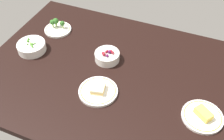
# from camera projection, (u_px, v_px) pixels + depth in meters

# --- Properties ---
(dining_table) EXTENTS (1.48, 1.09, 0.04)m
(dining_table) POSITION_uv_depth(u_px,v_px,m) (112.00, 75.00, 1.57)
(dining_table) COLOR black
(dining_table) RESTS_ON ground
(plate_broccoli) EXTENTS (0.18, 0.18, 0.08)m
(plate_broccoli) POSITION_uv_depth(u_px,v_px,m) (58.00, 28.00, 1.83)
(plate_broccoli) COLOR white
(plate_broccoli) RESTS_ON dining_table
(plate_cheese) EXTENTS (0.20, 0.20, 0.05)m
(plate_cheese) POSITION_uv_depth(u_px,v_px,m) (203.00, 116.00, 1.33)
(plate_cheese) COLOR white
(plate_cheese) RESTS_ON dining_table
(bowl_peas) EXTENTS (0.17, 0.17, 0.07)m
(bowl_peas) POSITION_uv_depth(u_px,v_px,m) (32.00, 47.00, 1.67)
(bowl_peas) COLOR white
(bowl_peas) RESTS_ON dining_table
(bowl_berries) EXTENTS (0.15, 0.15, 0.07)m
(bowl_berries) POSITION_uv_depth(u_px,v_px,m) (107.00, 56.00, 1.61)
(bowl_berries) COLOR white
(bowl_berries) RESTS_ON dining_table
(plate_sandwich) EXTENTS (0.21, 0.21, 0.05)m
(plate_sandwich) POSITION_uv_depth(u_px,v_px,m) (98.00, 91.00, 1.44)
(plate_sandwich) COLOR white
(plate_sandwich) RESTS_ON dining_table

